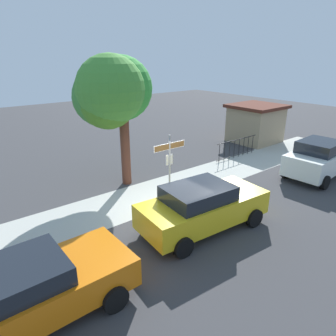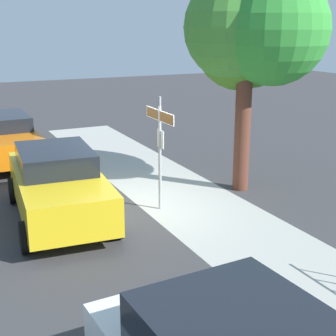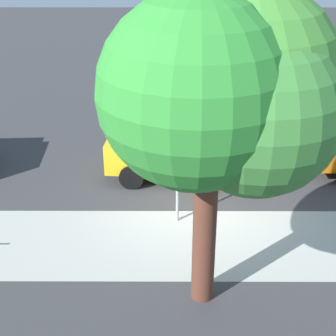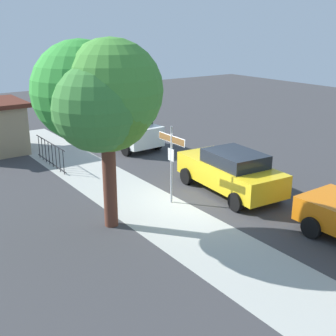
{
  "view_description": "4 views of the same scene",
  "coord_description": "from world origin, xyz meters",
  "px_view_note": "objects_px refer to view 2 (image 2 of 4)",
  "views": [
    {
      "loc": [
        -6.55,
        -8.22,
        5.54
      ],
      "look_at": [
        0.86,
        1.11,
        1.07
      ],
      "focal_mm": 32.36,
      "sensor_mm": 36.0,
      "label": 1
    },
    {
      "loc": [
        10.48,
        -4.27,
        4.26
      ],
      "look_at": [
        1.22,
        0.2,
        1.27
      ],
      "focal_mm": 52.46,
      "sensor_mm": 36.0,
      "label": 2
    },
    {
      "loc": [
        0.56,
        10.28,
        6.37
      ],
      "look_at": [
        0.59,
        0.59,
        1.47
      ],
      "focal_mm": 53.47,
      "sensor_mm": 36.0,
      "label": 3
    },
    {
      "loc": [
        -11.22,
        8.69,
        5.94
      ],
      "look_at": [
        0.6,
        0.38,
        1.19
      ],
      "focal_mm": 46.96,
      "sensor_mm": 36.0,
      "label": 4
    }
  ],
  "objects_px": {
    "shade_tree": "(251,35)",
    "car_yellow": "(58,184)",
    "street_sign": "(160,135)",
    "car_orange": "(4,138)"
  },
  "relations": [
    {
      "from": "street_sign",
      "to": "car_yellow",
      "type": "relative_size",
      "value": 0.6
    },
    {
      "from": "street_sign",
      "to": "car_orange",
      "type": "bearing_deg",
      "value": -156.11
    },
    {
      "from": "shade_tree",
      "to": "street_sign",
      "type": "bearing_deg",
      "value": -75.75
    },
    {
      "from": "shade_tree",
      "to": "car_yellow",
      "type": "bearing_deg",
      "value": -86.85
    },
    {
      "from": "street_sign",
      "to": "car_yellow",
      "type": "height_order",
      "value": "street_sign"
    },
    {
      "from": "street_sign",
      "to": "car_orange",
      "type": "xyz_separation_m",
      "value": [
        -6.15,
        -2.73,
        -1.05
      ]
    },
    {
      "from": "car_orange",
      "to": "car_yellow",
      "type": "height_order",
      "value": "car_yellow"
    },
    {
      "from": "street_sign",
      "to": "car_orange",
      "type": "height_order",
      "value": "street_sign"
    },
    {
      "from": "shade_tree",
      "to": "car_yellow",
      "type": "xyz_separation_m",
      "value": [
        0.29,
        -5.29,
        -3.21
      ]
    },
    {
      "from": "shade_tree",
      "to": "car_yellow",
      "type": "relative_size",
      "value": 1.23
    }
  ]
}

